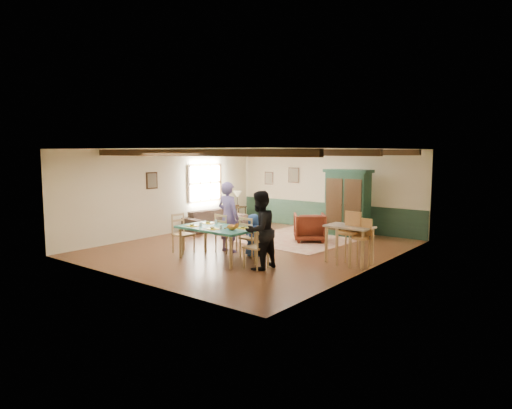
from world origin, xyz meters
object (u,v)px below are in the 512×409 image
Objects in this scene: end_table at (237,215)px; bar_stool_left at (348,239)px; dining_chair_far_left at (226,233)px; bar_stool_right at (360,243)px; person_man at (228,217)px; person_child at (253,235)px; dining_table at (217,244)px; person_woman at (260,230)px; table_lamp at (237,199)px; cat at (232,227)px; armchair at (310,227)px; dining_chair_end_left at (183,233)px; sofa at (215,220)px; armoire at (348,203)px; dining_chair_far_right at (251,237)px; dining_chair_end_right at (256,246)px; counter_table at (349,245)px.

end_table is 6.93m from bar_stool_left.
dining_chair_far_left is 0.91× the size of bar_stool_right.
person_man is 0.94m from person_child.
person_woman is (1.34, -0.03, 0.48)m from dining_table.
person_child is at bearing -45.10° from table_lamp.
table_lamp reaches higher than cat.
bar_stool_right is at bearing -165.11° from person_child.
dining_table is at bearing -90.00° from person_woman.
dining_chair_end_left is at bearing 25.20° from armchair.
cat is (1.00, -0.91, 0.39)m from dining_chair_far_left.
table_lamp is at bearing 18.43° from sofa.
bar_stool_right reaches higher than end_table.
end_table is (-4.72, 4.72, -0.58)m from person_woman.
armoire is (2.25, 4.81, 0.53)m from dining_chair_end_left.
bar_stool_left is at bearing -68.74° from dining_chair_end_left.
armchair reaches higher than end_table.
person_child is 0.96× the size of bar_stool_right.
dining_chair_far_right reaches higher than cat.
armoire is 0.94× the size of sofa.
dining_chair_end_right is 0.49× the size of armoire.
person_man reaches higher than sofa.
person_woman reaches higher than dining_chair_end_right.
dining_chair_end_left is 1.25m from person_man.
bar_stool_left is (2.75, 1.47, 0.22)m from dining_table.
table_lamp reaches higher than person_child.
counter_table is at bearing -96.99° from sofa.
cat reaches higher than dining_table.
armoire reaches higher than dining_chair_far_left.
armchair is at bearing -106.79° from armoire.
table_lamp is at bearing -55.34° from armchair.
bar_stool_left is (1.41, 1.50, -0.26)m from person_woman.
table_lamp is at bearing -44.31° from dining_chair_far_right.
armchair is 3.64m from sofa.
person_woman is (2.58, -0.06, 0.38)m from dining_chair_end_left.
dining_chair_far_left is 0.46× the size of sofa.
armoire is 2.29× the size of armchair.
table_lamp reaches higher than dining_table.
dining_chair_far_right is 0.96m from person_man.
bar_stool_right reaches higher than cat.
bar_stool_left is (5.85, -1.75, 0.30)m from sofa.
bar_stool_left is at bearing -167.85° from person_man.
dining_chair_far_right is 2.71m from bar_stool_right.
end_table is (-3.90, 1.28, -0.10)m from armchair.
person_woman is at bearing -90.00° from dining_chair_end_left.
dining_chair_end_right is at bearing -1.43° from dining_table.
bar_stool_left is at bearing 37.74° from cat.
person_child reaches higher than cat.
person_child is at bearing -133.26° from person_woman.
armchair is 1.47× the size of end_table.
table_lamp is (-4.39, -0.15, -0.14)m from armoire.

